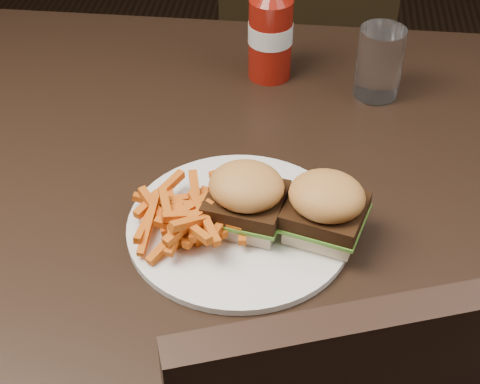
# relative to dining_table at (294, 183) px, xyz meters

# --- Properties ---
(dining_table) EXTENTS (1.20, 0.80, 0.04)m
(dining_table) POSITION_rel_dining_table_xyz_m (0.00, 0.00, 0.00)
(dining_table) COLOR black
(dining_table) RESTS_ON ground
(chair_far) EXTENTS (0.37, 0.37, 0.03)m
(chair_far) POSITION_rel_dining_table_xyz_m (-0.00, 0.75, -0.30)
(chair_far) COLOR black
(chair_far) RESTS_ON ground
(plate) EXTENTS (0.26, 0.26, 0.01)m
(plate) POSITION_rel_dining_table_xyz_m (-0.06, -0.12, 0.03)
(plate) COLOR white
(plate) RESTS_ON dining_table
(sandwich_half_a) EXTENTS (0.09, 0.09, 0.02)m
(sandwich_half_a) POSITION_rel_dining_table_xyz_m (-0.05, -0.11, 0.04)
(sandwich_half_a) COLOR beige
(sandwich_half_a) RESTS_ON plate
(sandwich_half_b) EXTENTS (0.09, 0.09, 0.02)m
(sandwich_half_b) POSITION_rel_dining_table_xyz_m (0.04, -0.12, 0.04)
(sandwich_half_b) COLOR beige
(sandwich_half_b) RESTS_ON plate
(fries_pile) EXTENTS (0.13, 0.13, 0.05)m
(fries_pile) POSITION_rel_dining_table_xyz_m (-0.11, -0.13, 0.05)
(fries_pile) COLOR #C44C06
(fries_pile) RESTS_ON plate
(ketchup_bottle) EXTENTS (0.07, 0.07, 0.13)m
(ketchup_bottle) POSITION_rel_dining_table_xyz_m (-0.05, 0.23, 0.08)
(ketchup_bottle) COLOR maroon
(ketchup_bottle) RESTS_ON dining_table
(tumbler) EXTENTS (0.08, 0.08, 0.10)m
(tumbler) POSITION_rel_dining_table_xyz_m (0.11, 0.19, 0.08)
(tumbler) COLOR white
(tumbler) RESTS_ON dining_table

